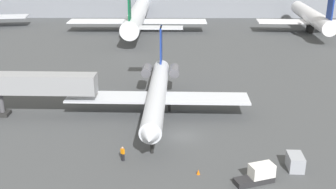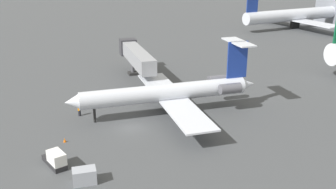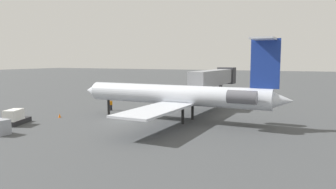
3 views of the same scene
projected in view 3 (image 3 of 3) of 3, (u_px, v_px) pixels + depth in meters
ground_plane at (121, 121)px, 40.88m from camera, size 400.00×400.00×0.10m
regional_jet at (181, 94)px, 40.43m from camera, size 25.09×28.79×10.18m
jet_bridge at (216, 78)px, 57.28m from camera, size 18.48×3.36×6.30m
ground_crew_marshaller at (111, 105)px, 49.23m from camera, size 0.47×0.46×1.69m
baggage_tug_lead at (16, 118)px, 38.41m from camera, size 4.24×2.65×1.90m
traffic_cone_near at (60, 116)px, 43.16m from camera, size 0.36×0.36×0.55m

